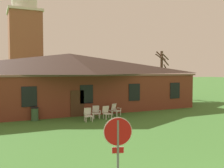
% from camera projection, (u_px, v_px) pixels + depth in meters
% --- Properties ---
extents(brick_building, '(23.01, 10.40, 5.32)m').
position_uv_depth(brick_building, '(70.00, 80.00, 25.11)').
color(brick_building, brown).
rests_on(brick_building, ground).
extents(dome_tower, '(5.18, 5.18, 18.77)m').
position_uv_depth(dome_tower, '(25.00, 39.00, 40.46)').
color(dome_tower, '#93563D').
rests_on(dome_tower, ground).
extents(stop_sign, '(0.78, 0.27, 2.41)m').
position_uv_depth(stop_sign, '(118.00, 143.00, 7.07)').
color(stop_sign, slate).
rests_on(stop_sign, ground).
extents(lawn_chair_by_porch, '(0.68, 0.71, 0.96)m').
position_uv_depth(lawn_chair_by_porch, '(88.00, 114.00, 18.52)').
color(lawn_chair_by_porch, white).
rests_on(lawn_chair_by_porch, ground).
extents(lawn_chair_near_door, '(0.73, 0.77, 0.96)m').
position_uv_depth(lawn_chair_near_door, '(96.00, 112.00, 19.71)').
color(lawn_chair_near_door, white).
rests_on(lawn_chair_near_door, ground).
extents(lawn_chair_left_end, '(0.67, 0.70, 0.96)m').
position_uv_depth(lawn_chair_left_end, '(107.00, 112.00, 19.51)').
color(lawn_chair_left_end, silver).
rests_on(lawn_chair_left_end, ground).
extents(lawn_chair_middle, '(0.80, 0.84, 0.96)m').
position_uv_depth(lawn_chair_middle, '(115.00, 109.00, 20.88)').
color(lawn_chair_middle, white).
rests_on(lawn_chair_middle, ground).
extents(bare_tree_beside_building, '(2.17, 1.35, 6.20)m').
position_uv_depth(bare_tree_beside_building, '(162.00, 72.00, 33.77)').
color(bare_tree_beside_building, brown).
rests_on(bare_tree_beside_building, ground).
extents(trash_bin, '(0.56, 0.56, 0.98)m').
position_uv_depth(trash_bin, '(35.00, 114.00, 18.71)').
color(trash_bin, '#335638').
rests_on(trash_bin, ground).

